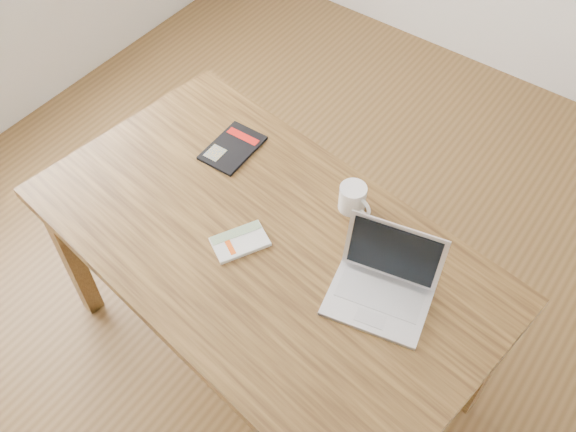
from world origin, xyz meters
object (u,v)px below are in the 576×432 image
Objects in this scene: black_guidebook at (233,148)px; coffee_mug at (353,198)px; white_guidebook at (240,242)px; laptop at (383,284)px; desk at (264,257)px.

coffee_mug is (0.48, 0.02, 0.04)m from black_guidebook.
laptop is at bearing 41.87° from white_guidebook.
white_guidebook is 0.59× the size of laptop.
laptop is (0.44, 0.11, 0.04)m from white_guidebook.
black_guidebook is 0.75m from laptop.
desk is 0.43m from black_guidebook.
black_guidebook is at bearing 151.93° from laptop.
coffee_mug is at bearing 125.05° from laptop.
laptop is at bearing 15.98° from desk.
coffee_mug reaches higher than white_guidebook.
black_guidebook is 0.67× the size of laptop.
white_guidebook is 0.41m from black_guidebook.
coffee_mug is at bearing 86.40° from white_guidebook.
coffee_mug reaches higher than desk.
laptop reaches higher than white_guidebook.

